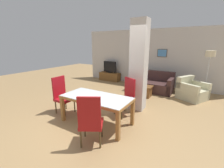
{
  "coord_description": "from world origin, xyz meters",
  "views": [
    {
      "loc": [
        2.18,
        -2.84,
        2.0
      ],
      "look_at": [
        0.0,
        0.77,
        0.87
      ],
      "focal_mm": 24.0,
      "sensor_mm": 36.0,
      "label": 1
    }
  ],
  "objects_px": {
    "armchair": "(192,91)",
    "tv_stand": "(110,77)",
    "dining_chair_far_right": "(126,96)",
    "floor_lamp": "(210,58)",
    "tv_screen": "(110,67)",
    "bottle": "(144,82)",
    "sofa": "(152,84)",
    "coffee_table": "(144,91)",
    "dining_chair_head_left": "(62,94)",
    "dining_chair_near_right": "(91,120)",
    "dining_table": "(96,102)"
  },
  "relations": [
    {
      "from": "dining_chair_near_right",
      "to": "tv_stand",
      "type": "distance_m",
      "value": 5.63
    },
    {
      "from": "bottle",
      "to": "sofa",
      "type": "bearing_deg",
      "value": 85.58
    },
    {
      "from": "tv_screen",
      "to": "dining_chair_head_left",
      "type": "bearing_deg",
      "value": 111.08
    },
    {
      "from": "dining_chair_head_left",
      "to": "coffee_table",
      "type": "height_order",
      "value": "dining_chair_head_left"
    },
    {
      "from": "bottle",
      "to": "tv_stand",
      "type": "bearing_deg",
      "value": 149.68
    },
    {
      "from": "dining_table",
      "to": "tv_screen",
      "type": "relative_size",
      "value": 2.11
    },
    {
      "from": "dining_chair_near_right",
      "to": "sofa",
      "type": "height_order",
      "value": "dining_chair_near_right"
    },
    {
      "from": "tv_screen",
      "to": "dining_chair_far_right",
      "type": "bearing_deg",
      "value": 136.77
    },
    {
      "from": "armchair",
      "to": "bottle",
      "type": "xyz_separation_m",
      "value": [
        -1.65,
        -0.58,
        0.26
      ]
    },
    {
      "from": "dining_chair_far_right",
      "to": "floor_lamp",
      "type": "height_order",
      "value": "floor_lamp"
    },
    {
      "from": "dining_chair_far_right",
      "to": "coffee_table",
      "type": "xyz_separation_m",
      "value": [
        -0.09,
        1.78,
        -0.34
      ]
    },
    {
      "from": "sofa",
      "to": "armchair",
      "type": "xyz_separation_m",
      "value": [
        1.58,
        -0.24,
        -0.0
      ]
    },
    {
      "from": "armchair",
      "to": "dining_chair_near_right",
      "type": "bearing_deg",
      "value": 7.7
    },
    {
      "from": "tv_screen",
      "to": "floor_lamp",
      "type": "distance_m",
      "value": 4.66
    },
    {
      "from": "dining_chair_far_right",
      "to": "floor_lamp",
      "type": "xyz_separation_m",
      "value": [
        1.95,
        3.02,
        0.93
      ]
    },
    {
      "from": "tv_stand",
      "to": "floor_lamp",
      "type": "height_order",
      "value": "floor_lamp"
    },
    {
      "from": "armchair",
      "to": "floor_lamp",
      "type": "height_order",
      "value": "floor_lamp"
    },
    {
      "from": "armchair",
      "to": "tv_stand",
      "type": "xyz_separation_m",
      "value": [
        -4.17,
        0.89,
        -0.06
      ]
    },
    {
      "from": "dining_chair_head_left",
      "to": "dining_chair_far_right",
      "type": "bearing_deg",
      "value": 115.94
    },
    {
      "from": "floor_lamp",
      "to": "dining_chair_head_left",
      "type": "bearing_deg",
      "value": -133.53
    },
    {
      "from": "dining_table",
      "to": "coffee_table",
      "type": "distance_m",
      "value": 2.66
    },
    {
      "from": "dining_chair_head_left",
      "to": "coffee_table",
      "type": "xyz_separation_m",
      "value": [
        1.62,
        2.61,
        -0.34
      ]
    },
    {
      "from": "sofa",
      "to": "dining_chair_near_right",
      "type": "bearing_deg",
      "value": 90.74
    },
    {
      "from": "tv_screen",
      "to": "armchair",
      "type": "bearing_deg",
      "value": 176.37
    },
    {
      "from": "bottle",
      "to": "floor_lamp",
      "type": "xyz_separation_m",
      "value": [
        2.07,
        1.15,
        0.95
      ]
    },
    {
      "from": "armchair",
      "to": "tv_stand",
      "type": "distance_m",
      "value": 4.27
    },
    {
      "from": "coffee_table",
      "to": "bottle",
      "type": "relative_size",
      "value": 2.05
    },
    {
      "from": "dining_chair_near_right",
      "to": "armchair",
      "type": "height_order",
      "value": "dining_chair_near_right"
    },
    {
      "from": "coffee_table",
      "to": "tv_stand",
      "type": "bearing_deg",
      "value": 148.6
    },
    {
      "from": "sofa",
      "to": "bottle",
      "type": "bearing_deg",
      "value": 85.58
    },
    {
      "from": "armchair",
      "to": "coffee_table",
      "type": "bearing_deg",
      "value": -39.29
    },
    {
      "from": "dining_chair_far_right",
      "to": "floor_lamp",
      "type": "relative_size",
      "value": 0.61
    },
    {
      "from": "dining_table",
      "to": "tv_stand",
      "type": "bearing_deg",
      "value": 117.76
    },
    {
      "from": "tv_stand",
      "to": "armchair",
      "type": "bearing_deg",
      "value": -12.1
    },
    {
      "from": "sofa",
      "to": "floor_lamp",
      "type": "bearing_deg",
      "value": -170.54
    },
    {
      "from": "sofa",
      "to": "tv_stand",
      "type": "distance_m",
      "value": 2.67
    },
    {
      "from": "dining_chair_near_right",
      "to": "floor_lamp",
      "type": "bearing_deg",
      "value": 37.52
    },
    {
      "from": "coffee_table",
      "to": "floor_lamp",
      "type": "xyz_separation_m",
      "value": [
        2.04,
        1.24,
        1.27
      ]
    },
    {
      "from": "dining_chair_head_left",
      "to": "tv_screen",
      "type": "distance_m",
      "value": 4.28
    },
    {
      "from": "armchair",
      "to": "coffee_table",
      "type": "xyz_separation_m",
      "value": [
        -1.62,
        -0.67,
        -0.07
      ]
    },
    {
      "from": "bottle",
      "to": "tv_screen",
      "type": "height_order",
      "value": "tv_screen"
    },
    {
      "from": "tv_stand",
      "to": "coffee_table",
      "type": "bearing_deg",
      "value": -31.4
    },
    {
      "from": "dining_chair_head_left",
      "to": "armchair",
      "type": "distance_m",
      "value": 4.62
    },
    {
      "from": "dining_chair_far_right",
      "to": "dining_chair_near_right",
      "type": "height_order",
      "value": "same"
    },
    {
      "from": "dining_chair_far_right",
      "to": "bottle",
      "type": "height_order",
      "value": "dining_chair_far_right"
    },
    {
      "from": "dining_table",
      "to": "armchair",
      "type": "height_order",
      "value": "armchair"
    },
    {
      "from": "armchair",
      "to": "tv_screen",
      "type": "bearing_deg",
      "value": -73.77
    },
    {
      "from": "armchair",
      "to": "bottle",
      "type": "height_order",
      "value": "armchair"
    },
    {
      "from": "armchair",
      "to": "sofa",
      "type": "bearing_deg",
      "value": -70.21
    },
    {
      "from": "dining_chair_head_left",
      "to": "floor_lamp",
      "type": "height_order",
      "value": "floor_lamp"
    }
  ]
}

